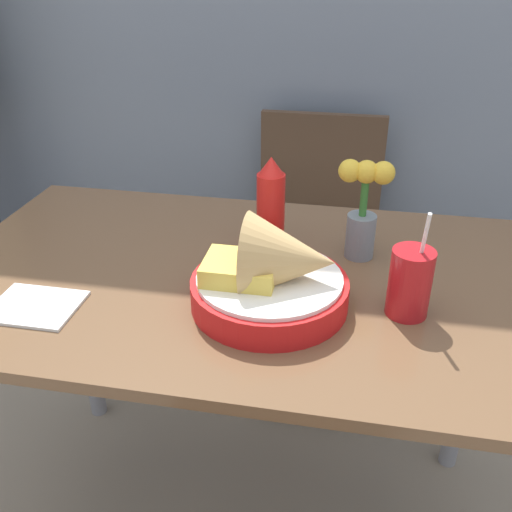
% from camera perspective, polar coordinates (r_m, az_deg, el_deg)
% --- Properties ---
extents(dining_table, '(1.24, 0.74, 0.78)m').
position_cam_1_polar(dining_table, '(1.23, -1.53, -6.15)').
color(dining_table, brown).
rests_on(dining_table, ground_plane).
extents(chair_far_window, '(0.40, 0.40, 0.90)m').
position_cam_1_polar(chair_far_window, '(1.90, 6.00, 2.55)').
color(chair_far_window, '#473323').
rests_on(chair_far_window, ground_plane).
extents(food_basket, '(0.29, 0.29, 0.18)m').
position_cam_1_polar(food_basket, '(1.03, 2.02, -2.07)').
color(food_basket, red).
rests_on(food_basket, dining_table).
extents(ketchup_bottle, '(0.06, 0.06, 0.21)m').
position_cam_1_polar(ketchup_bottle, '(1.22, 1.48, 5.16)').
color(ketchup_bottle, red).
rests_on(ketchup_bottle, dining_table).
extents(drink_cup, '(0.08, 0.08, 0.21)m').
position_cam_1_polar(drink_cup, '(1.05, 15.11, -2.78)').
color(drink_cup, red).
rests_on(drink_cup, dining_table).
extents(flower_vase, '(0.11, 0.06, 0.21)m').
position_cam_1_polar(flower_vase, '(1.20, 10.67, 4.87)').
color(flower_vase, gray).
rests_on(flower_vase, dining_table).
extents(napkin, '(0.16, 0.13, 0.01)m').
position_cam_1_polar(napkin, '(1.13, -21.22, -4.70)').
color(napkin, white).
rests_on(napkin, dining_table).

